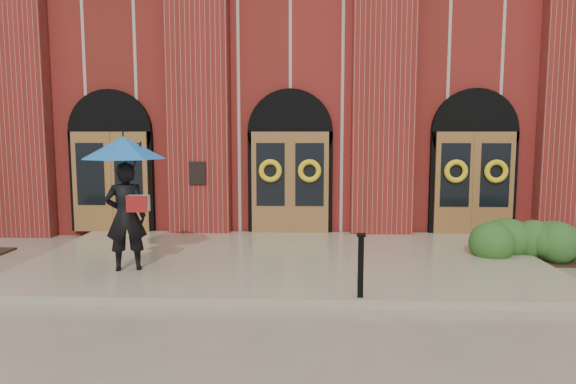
{
  "coord_description": "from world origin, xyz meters",
  "views": [
    {
      "loc": [
        0.39,
        -9.9,
        2.61
      ],
      "look_at": [
        0.01,
        1.0,
        1.36
      ],
      "focal_mm": 32.0,
      "sensor_mm": 36.0,
      "label": 1
    }
  ],
  "objects": [
    {
      "name": "man_with_umbrella",
      "position": [
        -2.83,
        -0.93,
        1.83
      ],
      "size": [
        1.87,
        1.87,
        2.41
      ],
      "rotation": [
        0.0,
        0.0,
        3.42
      ],
      "color": "black",
      "rests_on": "landing"
    },
    {
      "name": "ground",
      "position": [
        0.0,
        0.0,
        0.0
      ],
      "size": [
        90.0,
        90.0,
        0.0
      ],
      "primitive_type": "plane",
      "color": "gray",
      "rests_on": "ground"
    },
    {
      "name": "church_building",
      "position": [
        0.0,
        8.78,
        3.5
      ],
      "size": [
        16.2,
        12.53,
        7.0
      ],
      "color": "maroon",
      "rests_on": "ground"
    },
    {
      "name": "hedge_wall_right",
      "position": [
        5.2,
        0.77,
        0.4
      ],
      "size": [
        3.08,
        1.23,
        0.79
      ],
      "primitive_type": "ellipsoid",
      "color": "#264E1B",
      "rests_on": "ground"
    },
    {
      "name": "metal_post",
      "position": [
        1.22,
        -2.35,
        0.66
      ],
      "size": [
        0.14,
        0.14,
        0.97
      ],
      "rotation": [
        0.0,
        0.0,
        -0.04
      ],
      "color": "black",
      "rests_on": "landing"
    },
    {
      "name": "landing",
      "position": [
        0.0,
        0.15,
        0.07
      ],
      "size": [
        10.0,
        5.3,
        0.15
      ],
      "primitive_type": "cube",
      "color": "gray",
      "rests_on": "ground"
    }
  ]
}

